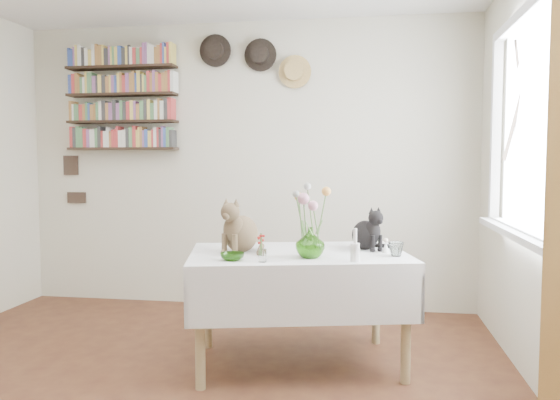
% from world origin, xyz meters
% --- Properties ---
extents(room, '(4.08, 4.58, 2.58)m').
position_xyz_m(room, '(0.00, 0.00, 1.25)').
color(room, brown).
rests_on(room, ground).
extents(window, '(0.12, 1.52, 1.32)m').
position_xyz_m(window, '(1.97, 0.80, 1.40)').
color(window, white).
rests_on(window, room).
extents(dining_table, '(1.50, 1.14, 0.72)m').
position_xyz_m(dining_table, '(0.65, 0.89, 0.54)').
color(dining_table, white).
rests_on(dining_table, room).
extents(tabby_cat, '(0.31, 0.35, 0.35)m').
position_xyz_m(tabby_cat, '(0.29, 0.86, 0.89)').
color(tabby_cat, brown).
rests_on(tabby_cat, dining_table).
extents(black_cat, '(0.30, 0.31, 0.29)m').
position_xyz_m(black_cat, '(1.06, 1.08, 0.86)').
color(black_cat, black).
rests_on(black_cat, dining_table).
extents(flower_vase, '(0.21, 0.21, 0.18)m').
position_xyz_m(flower_vase, '(0.74, 0.70, 0.81)').
color(flower_vase, '#5CAB2F').
rests_on(flower_vase, dining_table).
extents(green_bowl, '(0.19, 0.19, 0.04)m').
position_xyz_m(green_bowl, '(0.31, 0.55, 0.74)').
color(green_bowl, '#5CAB2F').
rests_on(green_bowl, dining_table).
extents(drinking_glass, '(0.13, 0.13, 0.09)m').
position_xyz_m(drinking_glass, '(1.25, 0.83, 0.76)').
color(drinking_glass, white).
rests_on(drinking_glass, dining_table).
extents(candlestick, '(0.05, 0.05, 0.19)m').
position_xyz_m(candlestick, '(1.01, 0.61, 0.78)').
color(candlestick, white).
rests_on(candlestick, dining_table).
extents(berry_jar, '(0.05, 0.05, 0.18)m').
position_xyz_m(berry_jar, '(0.49, 0.53, 0.80)').
color(berry_jar, white).
rests_on(berry_jar, dining_table).
extents(porcelain_figurine, '(0.05, 0.05, 0.09)m').
position_xyz_m(porcelain_figurine, '(1.19, 0.95, 0.76)').
color(porcelain_figurine, white).
rests_on(porcelain_figurine, dining_table).
extents(flower_bouquet, '(0.17, 0.12, 0.39)m').
position_xyz_m(flower_bouquet, '(0.74, 0.72, 1.06)').
color(flower_bouquet, '#4C7233').
rests_on(flower_bouquet, flower_vase).
extents(bookshelf_unit, '(1.00, 0.16, 0.91)m').
position_xyz_m(bookshelf_unit, '(-1.10, 2.16, 1.84)').
color(bookshelf_unit, black).
rests_on(bookshelf_unit, room).
extents(wall_hats, '(0.98, 0.09, 0.48)m').
position_xyz_m(wall_hats, '(0.12, 2.19, 2.17)').
color(wall_hats, black).
rests_on(wall_hats, room).
extents(wall_art_plaques, '(0.21, 0.02, 0.44)m').
position_xyz_m(wall_art_plaques, '(-1.63, 2.23, 1.12)').
color(wall_art_plaques, '#38281E').
rests_on(wall_art_plaques, room).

